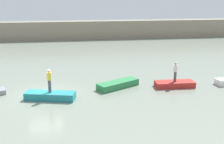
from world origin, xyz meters
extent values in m
plane|color=gray|center=(0.00, 0.00, 0.00)|extent=(120.00, 120.00, 0.00)
cube|color=gray|center=(0.00, 26.23, 1.48)|extent=(80.00, 1.20, 2.96)
cube|color=teal|center=(0.49, -0.84, 0.27)|extent=(3.78, 1.94, 0.55)
cube|color=#2D7F47|center=(5.85, 1.13, 0.26)|extent=(3.73, 2.78, 0.53)
cube|color=red|center=(10.51, 0.59, 0.24)|extent=(3.25, 1.25, 0.48)
cylinder|color=#4C4C56|center=(0.49, -0.84, 1.02)|extent=(0.22, 0.22, 0.94)
cylinder|color=yellow|center=(0.49, -0.84, 1.77)|extent=(0.32, 0.32, 0.56)
sphere|color=beige|center=(0.49, -0.84, 2.17)|extent=(0.24, 0.24, 0.24)
cylinder|color=#4C4C56|center=(10.51, 0.59, 0.89)|extent=(0.22, 0.22, 0.83)
cylinder|color=white|center=(10.51, 0.59, 1.59)|extent=(0.32, 0.32, 0.56)
sphere|color=beige|center=(10.51, 0.59, 1.99)|extent=(0.24, 0.24, 0.24)
camera|label=1|loc=(2.12, -21.19, 7.66)|focal=46.43mm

